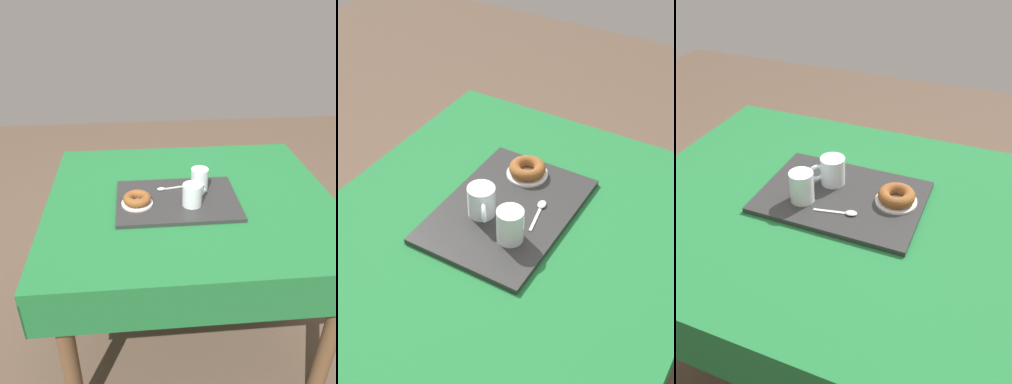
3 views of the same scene
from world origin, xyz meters
The scene contains 8 objects.
ground_plane centered at (0.00, 0.00, 0.00)m, with size 6.00×6.00×0.00m, color brown.
dining_table centered at (0.00, 0.00, 0.65)m, with size 1.15×1.00×0.75m.
serving_tray centered at (-0.06, -0.03, 0.76)m, with size 0.48×0.33×0.02m, color #2D2D2D.
tea_mug_left centered at (-0.01, -0.08, 0.80)m, with size 0.10×0.09×0.09m.
water_glass_near centered at (0.04, 0.03, 0.81)m, with size 0.07×0.07×0.09m.
donut_plate_left centered at (-0.22, -0.06, 0.77)m, with size 0.12×0.12×0.01m, color white.
sugar_donut_left centered at (-0.22, -0.06, 0.79)m, with size 0.11×0.11×0.03m, color brown.
teaspoon_near centered at (-0.10, 0.04, 0.77)m, with size 0.13×0.04×0.01m.
Camera 1 is at (-0.21, -1.33, 1.55)m, focal length 36.14 mm.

